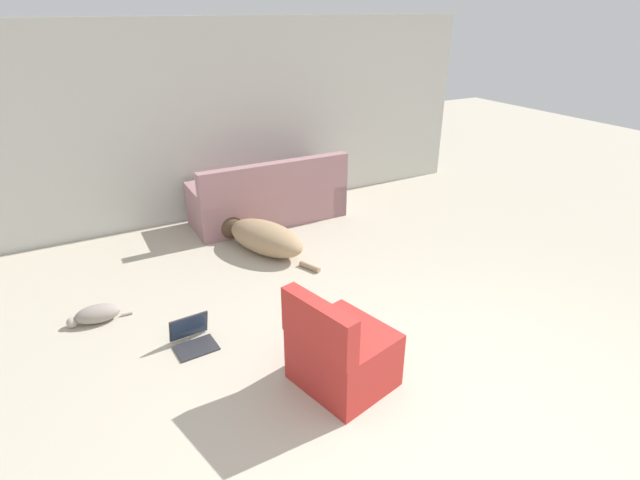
% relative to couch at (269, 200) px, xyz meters
% --- Properties ---
extents(ground_plane, '(20.00, 20.00, 0.00)m').
position_rel_couch_xyz_m(ground_plane, '(-0.43, -4.06, -0.28)').
color(ground_plane, '#BCB29E').
extents(wall_back, '(7.58, 0.06, 2.50)m').
position_rel_couch_xyz_m(wall_back, '(-0.43, 0.57, 0.97)').
color(wall_back, beige).
rests_on(wall_back, ground_plane).
extents(couch, '(1.99, 0.80, 0.87)m').
position_rel_couch_xyz_m(couch, '(0.00, 0.00, 0.00)').
color(couch, '#A3757A').
rests_on(couch, ground_plane).
extents(dog, '(0.84, 1.52, 0.36)m').
position_rel_couch_xyz_m(dog, '(-0.44, -0.78, -0.11)').
color(dog, '#A38460').
rests_on(dog, ground_plane).
extents(cat, '(0.56, 0.22, 0.17)m').
position_rel_couch_xyz_m(cat, '(-2.32, -1.43, -0.20)').
color(cat, gray).
rests_on(cat, ground_plane).
extents(laptop_open, '(0.35, 0.34, 0.25)m').
position_rel_couch_xyz_m(laptop_open, '(-1.65, -2.16, -0.20)').
color(laptop_open, '#2D2D33').
rests_on(laptop_open, ground_plane).
extents(side_chair, '(0.75, 0.79, 0.81)m').
position_rel_couch_xyz_m(side_chair, '(-0.80, -3.18, -0.00)').
color(side_chair, '#B72D28').
rests_on(side_chair, ground_plane).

